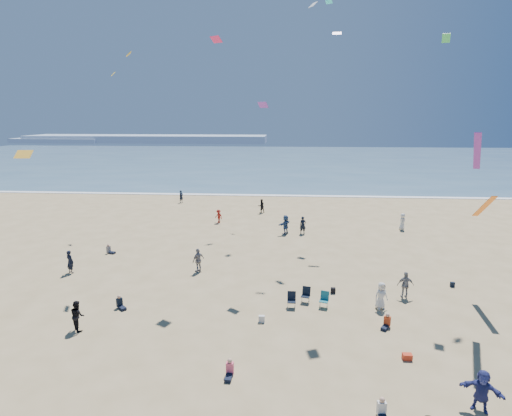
{
  "coord_description": "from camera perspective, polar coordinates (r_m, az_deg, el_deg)",
  "views": [
    {
      "loc": [
        3.55,
        -13.82,
        11.57
      ],
      "look_at": [
        2.0,
        8.0,
        6.56
      ],
      "focal_mm": 28.0,
      "sensor_mm": 36.0,
      "label": 1
    }
  ],
  "objects": [
    {
      "name": "headland_near",
      "position": [
        206.91,
        -26.3,
        8.66
      ],
      "size": [
        40.0,
        14.0,
        2.0
      ],
      "primitive_type": "cube",
      "color": "#7A8EA8",
      "rests_on": "ground"
    },
    {
      "name": "seated_group",
      "position": [
        24.02,
        -4.99,
        -14.82
      ],
      "size": [
        21.96,
        18.82,
        0.84
      ],
      "color": "silver",
      "rests_on": "ground"
    },
    {
      "name": "ocean",
      "position": [
        109.49,
        2.2,
        6.84
      ],
      "size": [
        220.0,
        100.0,
        0.06
      ],
      "primitive_type": "cube",
      "color": "#476B84",
      "rests_on": "ground"
    },
    {
      "name": "white_tote",
      "position": [
        23.87,
        0.82,
        -15.55
      ],
      "size": [
        0.35,
        0.2,
        0.4
      ],
      "primitive_type": "cube",
      "color": "silver",
      "rests_on": "ground"
    },
    {
      "name": "kites_aloft",
      "position": [
        27.07,
        15.76,
        20.77
      ],
      "size": [
        42.96,
        44.85,
        30.21
      ],
      "color": "silver",
      "rests_on": "ground"
    },
    {
      "name": "black_backpack",
      "position": [
        27.83,
        10.96,
        -11.49
      ],
      "size": [
        0.3,
        0.22,
        0.38
      ],
      "primitive_type": "cube",
      "color": "black",
      "rests_on": "ground"
    },
    {
      "name": "chair_cluster",
      "position": [
        25.71,
        7.3,
        -12.71
      ],
      "size": [
        2.68,
        1.47,
        1.0
      ],
      "color": "black",
      "rests_on": "ground"
    },
    {
      "name": "navy_bag",
      "position": [
        31.42,
        26.25,
        -9.77
      ],
      "size": [
        0.28,
        0.18,
        0.34
      ],
      "primitive_type": "cube",
      "color": "black",
      "rests_on": "ground"
    },
    {
      "name": "cooler",
      "position": [
        22.03,
        20.78,
        -19.24
      ],
      "size": [
        0.45,
        0.3,
        0.3
      ],
      "primitive_type": "cube",
      "color": "red",
      "rests_on": "ground"
    },
    {
      "name": "headland_far",
      "position": [
        194.75,
        -15.21,
        9.52
      ],
      "size": [
        110.0,
        20.0,
        3.2
      ],
      "primitive_type": "cube",
      "color": "#7A8EA8",
      "rests_on": "ground"
    },
    {
      "name": "surf_line",
      "position": [
        60.05,
        0.6,
        1.83
      ],
      "size": [
        220.0,
        1.2,
        0.08
      ],
      "primitive_type": "cube",
      "color": "white",
      "rests_on": "ground"
    },
    {
      "name": "standing_flyers",
      "position": [
        31.81,
        2.15,
        -6.76
      ],
      "size": [
        34.34,
        41.89,
        1.93
      ],
      "color": "black",
      "rests_on": "ground"
    },
    {
      "name": "ground",
      "position": [
        18.37,
        -8.95,
        -26.31
      ],
      "size": [
        220.0,
        220.0,
        0.0
      ],
      "primitive_type": "plane",
      "color": "tan",
      "rests_on": "ground"
    }
  ]
}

